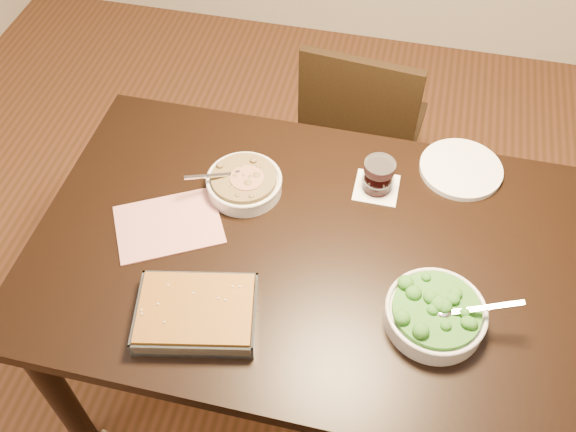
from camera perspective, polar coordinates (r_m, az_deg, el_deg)
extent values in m
plane|color=#4C2C15|center=(2.28, 1.21, -14.11)|extent=(4.00, 4.00, 0.00)
cube|color=black|center=(1.65, 1.62, -3.28)|extent=(1.40, 0.90, 0.04)
cube|color=black|center=(1.70, 1.57, -4.66)|extent=(1.26, 0.76, 0.08)
cylinder|color=black|center=(1.97, -19.66, -14.75)|extent=(0.07, 0.07, 0.71)
cylinder|color=black|center=(2.30, -11.89, 1.43)|extent=(0.07, 0.07, 0.71)
cylinder|color=black|center=(2.20, 19.51, -4.17)|extent=(0.07, 0.07, 0.71)
cube|color=#C13937|center=(1.70, -10.56, -0.77)|extent=(0.33, 0.30, 0.01)
cube|color=white|center=(1.77, 7.86, 2.50)|extent=(0.12, 0.12, 0.00)
cylinder|color=silver|center=(1.74, -3.89, 2.77)|extent=(0.20, 0.20, 0.04)
torus|color=silver|center=(1.73, -3.93, 3.28)|extent=(0.21, 0.21, 0.01)
cylinder|color=#3D2810|center=(1.72, -3.94, 3.37)|extent=(0.18, 0.18, 0.02)
cube|color=silver|center=(1.70, -5.93, 3.11)|extent=(0.11, 0.08, 0.04)
cylinder|color=maroon|center=(1.71, -3.68, 3.41)|extent=(0.09, 0.09, 0.00)
cylinder|color=silver|center=(1.53, 12.89, -8.66)|extent=(0.23, 0.23, 0.04)
torus|color=silver|center=(1.51, 13.07, -8.16)|extent=(0.23, 0.23, 0.01)
cylinder|color=#184710|center=(1.51, 13.09, -8.08)|extent=(0.20, 0.20, 0.02)
cube|color=silver|center=(1.51, 15.92, -7.72)|extent=(0.15, 0.05, 0.05)
cube|color=silver|center=(1.53, -8.05, -8.93)|extent=(0.31, 0.25, 0.01)
cube|color=#54340C|center=(1.51, -8.16, -8.44)|extent=(0.29, 0.24, 0.04)
cube|color=silver|center=(1.56, -7.73, -5.41)|extent=(0.27, 0.06, 0.04)
cube|color=silver|center=(1.46, -8.60, -11.82)|extent=(0.27, 0.06, 0.04)
cube|color=silver|center=(1.50, -2.96, -8.70)|extent=(0.05, 0.20, 0.04)
cube|color=silver|center=(1.54, -13.19, -8.26)|extent=(0.05, 0.20, 0.04)
cylinder|color=black|center=(1.75, 7.99, 3.30)|extent=(0.08, 0.08, 0.07)
cylinder|color=silver|center=(1.71, 8.16, 4.35)|extent=(0.08, 0.08, 0.03)
cylinder|color=white|center=(1.86, 15.11, 4.05)|extent=(0.23, 0.23, 0.02)
cube|color=black|center=(2.44, 6.79, 7.72)|extent=(0.44, 0.44, 0.04)
cylinder|color=black|center=(2.69, 10.77, 5.84)|extent=(0.03, 0.03, 0.39)
cylinder|color=black|center=(2.46, 9.13, 0.61)|extent=(0.03, 0.03, 0.39)
cylinder|color=black|center=(2.73, 3.83, 7.57)|extent=(0.03, 0.03, 0.39)
cylinder|color=black|center=(2.50, 1.62, 2.56)|extent=(0.03, 0.03, 0.39)
cube|color=black|center=(2.16, 6.13, 9.07)|extent=(0.40, 0.07, 0.43)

